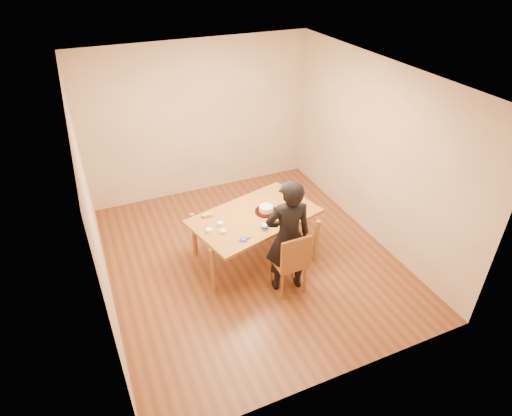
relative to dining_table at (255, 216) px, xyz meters
name	(u,v)px	position (x,y,z in m)	size (l,w,h in m)	color
room_shell	(240,167)	(-0.07, 0.35, 0.62)	(4.00, 4.50, 2.70)	brown
dining_table	(255,216)	(0.00, 0.00, 0.00)	(1.74, 1.03, 0.04)	brown
dining_chair	(288,262)	(0.15, -0.78, -0.28)	(0.39, 0.39, 0.04)	brown
cake_plate	(266,211)	(0.18, 0.01, 0.03)	(0.32, 0.32, 0.02)	red
cake	(266,209)	(0.18, 0.01, 0.08)	(0.20, 0.20, 0.06)	white
frosting_dome	(266,206)	(0.18, 0.01, 0.12)	(0.19, 0.19, 0.03)	white
frosting_tub	(265,227)	(-0.01, -0.36, 0.06)	(0.08, 0.08, 0.07)	white
frosting_lid	(244,240)	(-0.36, -0.47, 0.03)	(0.10, 0.10, 0.01)	#1921A3
frosting_dollop	(244,239)	(-0.36, -0.47, 0.04)	(0.04, 0.04, 0.02)	white
ramekin_green	(223,231)	(-0.54, -0.22, 0.04)	(0.08, 0.08, 0.04)	white
ramekin_yellow	(220,223)	(-0.52, -0.03, 0.04)	(0.09, 0.09, 0.04)	white
ramekin_multi	(209,230)	(-0.71, -0.12, 0.04)	(0.09, 0.09, 0.04)	white
candy_box_pink	(207,216)	(-0.62, 0.23, 0.03)	(0.14, 0.07, 0.02)	#D4328E
candy_box_green	(207,215)	(-0.63, 0.23, 0.05)	(0.13, 0.07, 0.02)	#1B9420
spatula	(245,240)	(-0.34, -0.47, 0.03)	(0.16, 0.01, 0.01)	black
person	(288,237)	(0.15, -0.73, 0.10)	(0.60, 0.40, 1.65)	black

